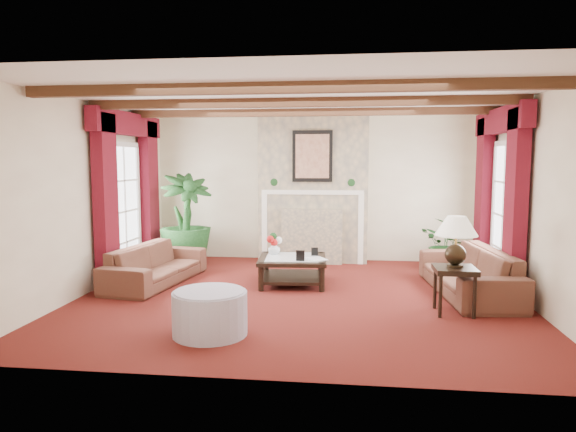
# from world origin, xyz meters

# --- Properties ---
(floor) EXTENTS (6.00, 6.00, 0.00)m
(floor) POSITION_xyz_m (0.00, 0.00, 0.00)
(floor) COLOR #4E110E
(floor) RESTS_ON ground
(ceiling) EXTENTS (6.00, 6.00, 0.00)m
(ceiling) POSITION_xyz_m (0.00, 0.00, 2.70)
(ceiling) COLOR white
(ceiling) RESTS_ON floor
(back_wall) EXTENTS (6.00, 0.02, 2.70)m
(back_wall) POSITION_xyz_m (0.00, 2.75, 1.35)
(back_wall) COLOR beige
(back_wall) RESTS_ON ground
(left_wall) EXTENTS (0.02, 5.50, 2.70)m
(left_wall) POSITION_xyz_m (-3.00, 0.00, 1.35)
(left_wall) COLOR beige
(left_wall) RESTS_ON ground
(right_wall) EXTENTS (0.02, 5.50, 2.70)m
(right_wall) POSITION_xyz_m (3.00, 0.00, 1.35)
(right_wall) COLOR beige
(right_wall) RESTS_ON ground
(ceiling_beams) EXTENTS (6.00, 3.00, 0.12)m
(ceiling_beams) POSITION_xyz_m (0.00, 0.00, 2.64)
(ceiling_beams) COLOR #3E2413
(ceiling_beams) RESTS_ON ceiling
(fireplace) EXTENTS (2.00, 0.52, 2.70)m
(fireplace) POSITION_xyz_m (0.00, 2.55, 2.70)
(fireplace) COLOR tan
(fireplace) RESTS_ON ground
(french_door_left) EXTENTS (0.10, 1.10, 2.16)m
(french_door_left) POSITION_xyz_m (-2.97, 1.00, 2.13)
(french_door_left) COLOR white
(french_door_left) RESTS_ON ground
(french_door_right) EXTENTS (0.10, 1.10, 2.16)m
(french_door_right) POSITION_xyz_m (2.97, 1.00, 2.13)
(french_door_right) COLOR white
(french_door_right) RESTS_ON ground
(curtains_left) EXTENTS (0.20, 2.40, 2.55)m
(curtains_left) POSITION_xyz_m (-2.86, 1.00, 2.55)
(curtains_left) COLOR #4D0A13
(curtains_left) RESTS_ON ground
(curtains_right) EXTENTS (0.20, 2.40, 2.55)m
(curtains_right) POSITION_xyz_m (2.86, 1.00, 2.55)
(curtains_right) COLOR #4D0A13
(curtains_right) RESTS_ON ground
(sofa_left) EXTENTS (2.17, 1.16, 0.78)m
(sofa_left) POSITION_xyz_m (-2.26, 0.51, 0.39)
(sofa_left) COLOR #3F1117
(sofa_left) RESTS_ON ground
(sofa_right) EXTENTS (2.34, 1.07, 0.87)m
(sofa_right) POSITION_xyz_m (2.34, 0.42, 0.43)
(sofa_right) COLOR #3F1117
(sofa_right) RESTS_ON ground
(potted_palm) EXTENTS (2.52, 2.54, 0.92)m
(potted_palm) POSITION_xyz_m (-2.24, 1.94, 0.46)
(potted_palm) COLOR black
(potted_palm) RESTS_ON ground
(small_plant) EXTENTS (1.69, 1.70, 0.71)m
(small_plant) POSITION_xyz_m (2.34, 2.01, 0.36)
(small_plant) COLOR black
(small_plant) RESTS_ON ground
(coffee_table) EXTENTS (1.08, 1.08, 0.41)m
(coffee_table) POSITION_xyz_m (-0.18, 0.70, 0.21)
(coffee_table) COLOR black
(coffee_table) RESTS_ON ground
(side_table) EXTENTS (0.52, 0.52, 0.58)m
(side_table) POSITION_xyz_m (1.96, -0.56, 0.29)
(side_table) COLOR black
(side_table) RESTS_ON ground
(ottoman) EXTENTS (0.81, 0.81, 0.47)m
(ottoman) POSITION_xyz_m (-0.81, -1.67, 0.24)
(ottoman) COLOR #938DA0
(ottoman) RESTS_ON ground
(table_lamp) EXTENTS (0.51, 0.51, 0.65)m
(table_lamp) POSITION_xyz_m (1.96, -0.56, 0.90)
(table_lamp) COLOR black
(table_lamp) RESTS_ON side_table
(flower_vase) EXTENTS (0.24, 0.24, 0.19)m
(flower_vase) POSITION_xyz_m (-0.49, 0.91, 0.51)
(flower_vase) COLOR silver
(flower_vase) RESTS_ON coffee_table
(book) EXTENTS (0.25, 0.22, 0.31)m
(book) POSITION_xyz_m (0.11, 0.48, 0.57)
(book) COLOR black
(book) RESTS_ON coffee_table
(photo_frame_a) EXTENTS (0.13, 0.03, 0.17)m
(photo_frame_a) POSITION_xyz_m (-0.03, 0.40, 0.49)
(photo_frame_a) COLOR black
(photo_frame_a) RESTS_ON coffee_table
(photo_frame_b) EXTENTS (0.11, 0.03, 0.14)m
(photo_frame_b) POSITION_xyz_m (0.15, 0.84, 0.48)
(photo_frame_b) COLOR black
(photo_frame_b) RESTS_ON coffee_table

